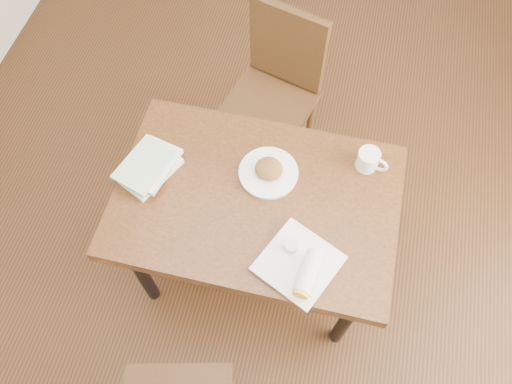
% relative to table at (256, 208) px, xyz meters
% --- Properties ---
extents(ground, '(4.00, 5.00, 0.01)m').
position_rel_table_xyz_m(ground, '(0.00, 0.00, -0.67)').
color(ground, '#472814').
rests_on(ground, ground).
extents(room_walls, '(4.02, 5.02, 2.80)m').
position_rel_table_xyz_m(room_walls, '(0.00, 0.00, 0.97)').
color(room_walls, silver).
rests_on(room_walls, ground).
extents(table, '(1.15, 0.78, 0.75)m').
position_rel_table_xyz_m(table, '(0.00, 0.00, 0.00)').
color(table, brown).
rests_on(table, ground).
extents(chair_far, '(0.52, 0.52, 0.95)m').
position_rel_table_xyz_m(chair_far, '(-0.07, 0.76, -0.11)').
color(chair_far, '#482F14').
rests_on(chair_far, ground).
extents(plate_scone, '(0.25, 0.25, 0.08)m').
position_rel_table_xyz_m(plate_scone, '(0.02, 0.12, 0.11)').
color(plate_scone, white).
rests_on(plate_scone, table).
extents(coffee_mug, '(0.13, 0.09, 0.09)m').
position_rel_table_xyz_m(coffee_mug, '(0.42, 0.25, 0.14)').
color(coffee_mug, white).
rests_on(coffee_mug, table).
extents(plate_burrito, '(0.35, 0.35, 0.09)m').
position_rel_table_xyz_m(plate_burrito, '(0.23, -0.25, 0.12)').
color(plate_burrito, white).
rests_on(plate_burrito, table).
extents(book_stack, '(0.26, 0.29, 0.07)m').
position_rel_table_xyz_m(book_stack, '(-0.46, 0.02, 0.12)').
color(book_stack, white).
rests_on(book_stack, table).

